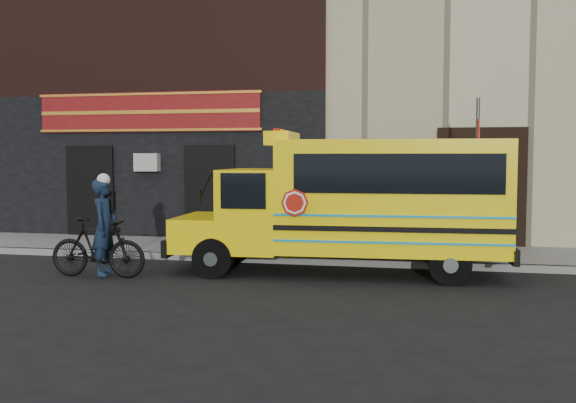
# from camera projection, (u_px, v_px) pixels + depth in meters

# --- Properties ---
(ground) EXTENTS (120.00, 120.00, 0.00)m
(ground) POSITION_uv_depth(u_px,v_px,m) (280.00, 287.00, 11.87)
(ground) COLOR black
(ground) RESTS_ON ground
(curb) EXTENTS (40.00, 0.20, 0.15)m
(curb) POSITION_uv_depth(u_px,v_px,m) (306.00, 261.00, 14.40)
(curb) COLOR gray
(curb) RESTS_ON ground
(sidewalk) EXTENTS (40.00, 3.00, 0.15)m
(sidewalk) POSITION_uv_depth(u_px,v_px,m) (317.00, 251.00, 15.87)
(sidewalk) COLOR slate
(sidewalk) RESTS_ON ground
(building) EXTENTS (20.00, 10.70, 12.00)m
(building) POSITION_uv_depth(u_px,v_px,m) (347.00, 46.00, 21.65)
(building) COLOR tan
(building) RESTS_ON sidewalk
(school_bus) EXTENTS (7.00, 2.64, 2.92)m
(school_bus) POSITION_uv_depth(u_px,v_px,m) (358.00, 201.00, 13.17)
(school_bus) COLOR black
(school_bus) RESTS_ON ground
(sign_pole) EXTENTS (0.08, 0.32, 3.68)m
(sign_pole) POSITION_uv_depth(u_px,v_px,m) (477.00, 175.00, 13.88)
(sign_pole) COLOR #393F3B
(sign_pole) RESTS_ON ground
(bicycle) EXTENTS (2.01, 0.62, 1.20)m
(bicycle) POSITION_uv_depth(u_px,v_px,m) (98.00, 248.00, 12.80)
(bicycle) COLOR black
(bicycle) RESTS_ON ground
(cyclist) EXTENTS (0.53, 0.75, 1.92)m
(cyclist) POSITION_uv_depth(u_px,v_px,m) (105.00, 229.00, 12.81)
(cyclist) COLOR #111E34
(cyclist) RESTS_ON ground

